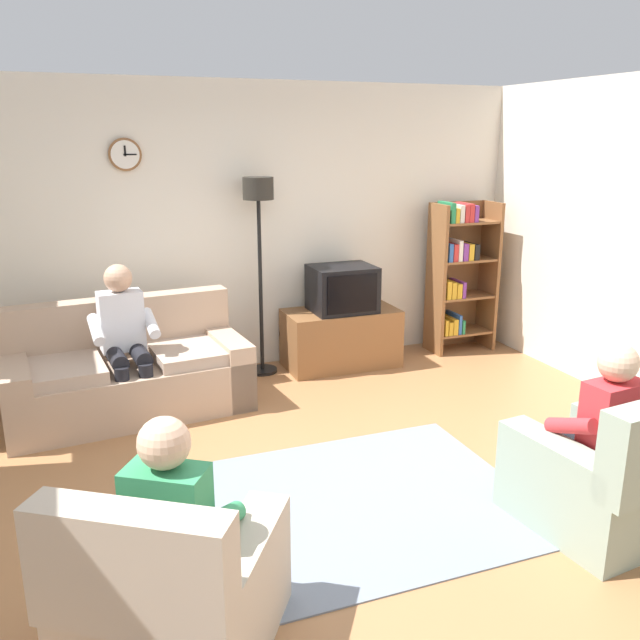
# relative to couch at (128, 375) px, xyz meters

# --- Properties ---
(ground_plane) EXTENTS (12.00, 12.00, 0.00)m
(ground_plane) POSITION_rel_couch_xyz_m (1.21, -1.83, -0.31)
(ground_plane) COLOR #9E6B42
(back_wall_assembly) EXTENTS (6.20, 0.17, 2.70)m
(back_wall_assembly) POSITION_rel_couch_xyz_m (1.21, 0.83, 1.04)
(back_wall_assembly) COLOR silver
(back_wall_assembly) RESTS_ON ground_plane
(couch) EXTENTS (1.98, 1.06, 0.90)m
(couch) POSITION_rel_couch_xyz_m (0.00, 0.00, 0.00)
(couch) COLOR tan
(couch) RESTS_ON ground_plane
(tv_stand) EXTENTS (1.10, 0.56, 0.57)m
(tv_stand) POSITION_rel_couch_xyz_m (2.07, 0.42, -0.03)
(tv_stand) COLOR brown
(tv_stand) RESTS_ON ground_plane
(tv) EXTENTS (0.60, 0.49, 0.44)m
(tv) POSITION_rel_couch_xyz_m (2.07, 0.40, 0.47)
(tv) COLOR black
(tv) RESTS_ON tv_stand
(bookshelf) EXTENTS (0.68, 0.36, 1.57)m
(bookshelf) POSITION_rel_couch_xyz_m (3.41, 0.49, 0.53)
(bookshelf) COLOR brown
(bookshelf) RESTS_ON ground_plane
(floor_lamp) EXTENTS (0.28, 0.28, 1.85)m
(floor_lamp) POSITION_rel_couch_xyz_m (1.29, 0.52, 1.14)
(floor_lamp) COLOR black
(floor_lamp) RESTS_ON ground_plane
(armchair_near_window) EXTENTS (1.15, 1.17, 0.90)m
(armchair_near_window) POSITION_rel_couch_xyz_m (-0.07, -2.83, -0.02)
(armchair_near_window) COLOR #BCAD99
(armchair_near_window) RESTS_ON ground_plane
(armchair_near_bookshelf) EXTENTS (0.89, 0.96, 0.90)m
(armchair_near_bookshelf) POSITION_rel_couch_xyz_m (2.41, -2.72, -0.02)
(armchair_near_bookshelf) COLOR gray
(armchair_near_bookshelf) RESTS_ON ground_plane
(area_rug) EXTENTS (2.20, 1.70, 0.01)m
(area_rug) POSITION_rel_couch_xyz_m (1.13, -1.99, -0.31)
(area_rug) COLOR slate
(area_rug) RESTS_ON ground_plane
(person_on_couch) EXTENTS (0.54, 0.56, 1.24)m
(person_on_couch) POSITION_rel_couch_xyz_m (-0.00, -0.11, 0.39)
(person_on_couch) COLOR silver
(person_on_couch) RESTS_ON ground_plane
(person_in_left_armchair) EXTENTS (0.61, 0.64, 1.12)m
(person_in_left_armchair) POSITION_rel_couch_xyz_m (-0.02, -2.76, 0.29)
(person_in_left_armchair) COLOR #338C59
(person_in_left_armchair) RESTS_ON ground_plane
(person_in_right_armchair) EXTENTS (0.54, 0.57, 1.12)m
(person_in_right_armchair) POSITION_rel_couch_xyz_m (2.40, -2.63, 0.29)
(person_in_right_armchair) COLOR red
(person_in_right_armchair) RESTS_ON ground_plane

